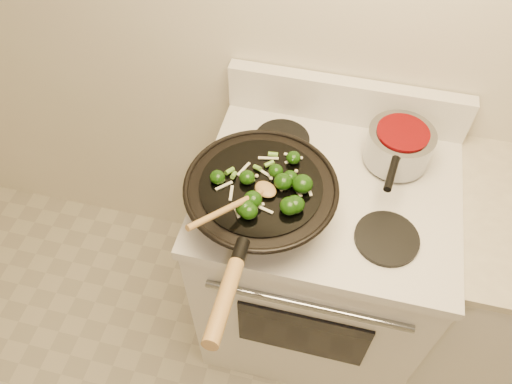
# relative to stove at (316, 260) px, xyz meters

# --- Properties ---
(stove) EXTENTS (0.78, 0.67, 1.08)m
(stove) POSITION_rel_stove_xyz_m (0.00, 0.00, 0.00)
(stove) COLOR white
(stove) RESTS_ON ground
(wok) EXTENTS (0.42, 0.70, 0.23)m
(wok) POSITION_rel_stove_xyz_m (-0.18, -0.16, 0.53)
(wok) COLOR black
(wok) RESTS_ON stove
(stirfry) EXTENTS (0.28, 0.25, 0.05)m
(stirfry) POSITION_rel_stove_xyz_m (-0.14, -0.18, 0.61)
(stirfry) COLOR black
(stirfry) RESTS_ON wok
(wooden_spoon) EXTENTS (0.18, 0.26, 0.10)m
(wooden_spoon) POSITION_rel_stove_xyz_m (-0.20, -0.24, 0.62)
(wooden_spoon) COLOR #A0773F
(wooden_spoon) RESTS_ON wok
(saucepan) EXTENTS (0.20, 0.32, 0.12)m
(saucepan) POSITION_rel_stove_xyz_m (0.18, 0.14, 0.52)
(saucepan) COLOR gray
(saucepan) RESTS_ON stove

